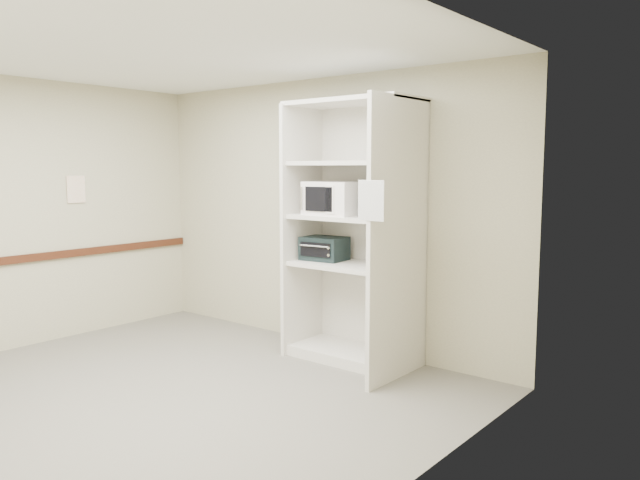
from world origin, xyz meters
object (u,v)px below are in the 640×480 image
Objects in this scene: shelving_unit at (357,242)px; toaster_oven_upper at (386,206)px; toaster_oven_lower at (324,248)px; microwave at (335,198)px.

toaster_oven_upper is (0.30, 0.03, 0.34)m from shelving_unit.
microwave is at bearing -26.35° from toaster_oven_lower.
microwave is 1.49× the size of toaster_oven_upper.
toaster_oven_upper is at bearing -4.61° from toaster_oven_lower.
toaster_oven_lower is at bearing 177.23° from shelving_unit.
microwave is 0.53m from toaster_oven_lower.
shelving_unit reaches higher than toaster_oven_upper.
microwave is at bearing -166.47° from shelving_unit.
shelving_unit is 4.68× the size of microwave.
shelving_unit reaches higher than toaster_oven_lower.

